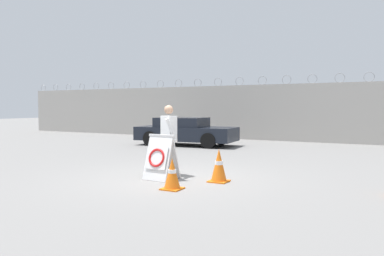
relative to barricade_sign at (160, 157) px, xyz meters
The scene contains 7 objects.
ground_plane 0.65m from the barricade_sign, 59.32° to the left, with size 90.00×90.00×0.00m, color gray.
perimeter_wall 11.50m from the barricade_sign, 89.07° to the left, with size 36.00×0.30×3.34m.
barricade_sign is the anchor object (origin of this frame).
security_guard 0.74m from the barricade_sign, 101.24° to the left, with size 0.61×0.58×1.78m.
traffic_cone_near 1.19m from the barricade_sign, 45.25° to the right, with size 0.41×0.41×0.66m.
traffic_cone_mid 1.43m from the barricade_sign, 14.49° to the left, with size 0.43×0.43×0.77m.
parked_car_front_coupe 7.92m from the barricade_sign, 114.57° to the left, with size 4.59×2.16×1.25m.
Camera 1 is at (4.65, -7.83, 1.74)m, focal length 35.00 mm.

